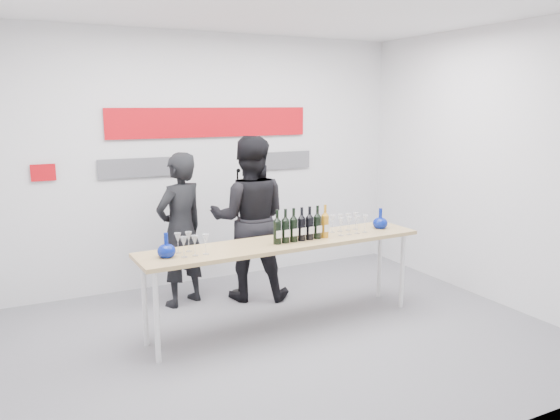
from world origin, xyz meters
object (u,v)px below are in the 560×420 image
Objects in this scene: tasting_table at (285,248)px; presenter_right at (249,219)px; mic_stand at (239,256)px; presenter_left at (181,230)px.

presenter_right is at bearing 87.11° from tasting_table.
presenter_right reaches higher than mic_stand.
presenter_right is 1.25× the size of mic_stand.
presenter_right reaches higher than presenter_left.
presenter_right is at bearing -62.77° from mic_stand.
presenter_left is 1.14× the size of mic_stand.
presenter_right is (0.01, 0.89, 0.12)m from tasting_table.
presenter_left reaches higher than mic_stand.
mic_stand is (-0.04, 1.07, -0.35)m from tasting_table.
presenter_right reaches higher than tasting_table.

